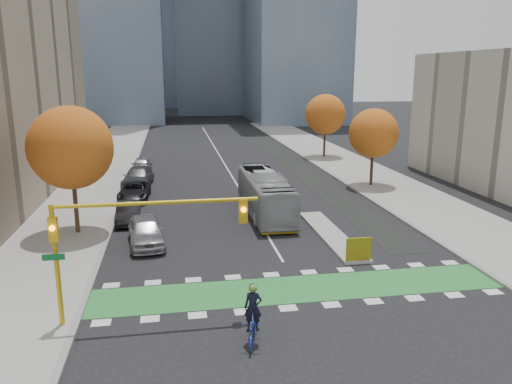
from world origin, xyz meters
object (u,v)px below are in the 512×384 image
object	(u,v)px
tree_east_near	(374,133)
parked_car_c	(138,177)
traffic_signal_west	(121,230)
parked_car_a	(146,231)
tree_east_far	(325,114)
parked_car_e	(142,165)
cyclist	(253,324)
parked_car_b	(128,212)
hazard_board	(359,249)
parked_car_d	(134,191)
bus	(265,194)
tree_west	(71,148)

from	to	relation	value
tree_east_near	parked_car_c	distance (m)	21.68
traffic_signal_west	parked_car_a	size ratio (longest dim) A/B	1.69
tree_east_far	parked_car_e	world-z (taller)	tree_east_far
traffic_signal_west	cyclist	distance (m)	6.40
parked_car_b	cyclist	bearing A→B (deg)	-71.03
tree_east_near	parked_car_a	world-z (taller)	tree_east_near
hazard_board	parked_car_e	world-z (taller)	parked_car_e
parked_car_b	parked_car_d	size ratio (longest dim) A/B	0.83
bus	parked_car_c	xyz separation A→B (m)	(-9.77, 10.89, -0.68)
tree_east_near	tree_west	bearing A→B (deg)	-157.38
hazard_board	parked_car_d	world-z (taller)	hazard_board
tree_west	bus	size ratio (longest dim) A/B	0.75
tree_east_far	parked_car_c	world-z (taller)	tree_east_far
parked_car_a	parked_car_d	xyz separation A→B (m)	(-1.45, 11.39, -0.15)
tree_east_far	bus	world-z (taller)	tree_east_far
traffic_signal_west	parked_car_e	distance (m)	32.69
bus	tree_west	bearing A→B (deg)	-168.08
parked_car_c	parked_car_b	bearing A→B (deg)	-84.26
parked_car_c	parked_car_d	distance (m)	5.00
bus	parked_car_d	bearing A→B (deg)	148.92
tree_east_far	parked_car_e	xyz separation A→B (m)	(-21.50, -6.00, -4.46)
bus	parked_car_b	bearing A→B (deg)	-177.08
parked_car_c	parked_car_e	world-z (taller)	parked_car_c
tree_east_far	parked_car_d	size ratio (longest dim) A/B	1.49
traffic_signal_west	parked_car_b	world-z (taller)	traffic_signal_west
hazard_board	parked_car_c	xyz separation A→B (m)	(-13.00, 21.39, 0.05)
tree_east_near	tree_east_far	distance (m)	16.01
tree_west	hazard_board	bearing A→B (deg)	-25.99
tree_east_far	parked_car_e	bearing A→B (deg)	-164.41
cyclist	parked_car_a	xyz separation A→B (m)	(-4.56, 12.19, 0.05)
tree_west	traffic_signal_west	size ratio (longest dim) A/B	0.96
tree_east_near	parked_car_e	distance (m)	23.62
hazard_board	bus	xyz separation A→B (m)	(-3.23, 10.50, 0.72)
tree_west	parked_car_b	xyz separation A→B (m)	(3.00, 2.20, -4.91)
traffic_signal_west	parked_car_c	xyz separation A→B (m)	(-1.07, 26.10, -3.18)
traffic_signal_west	parked_car_d	xyz separation A→B (m)	(-1.07, 21.10, -3.32)
parked_car_c	tree_east_near	bearing A→B (deg)	-3.95
tree_west	parked_car_c	size ratio (longest dim) A/B	1.41
tree_east_far	parked_car_a	distance (m)	35.37
tree_east_far	traffic_signal_west	xyz separation A→B (m)	(-20.43, -38.51, -1.21)
hazard_board	cyclist	xyz separation A→B (m)	(-6.99, -7.19, 0.01)
parked_car_b	bus	bearing A→B (deg)	2.62
traffic_signal_west	bus	size ratio (longest dim) A/B	0.78
traffic_signal_west	bus	bearing A→B (deg)	60.22
cyclist	parked_car_c	xyz separation A→B (m)	(-6.01, 28.58, 0.04)
tree_east_near	parked_car_e	xyz separation A→B (m)	(-21.00, 10.00, -4.09)
cyclist	parked_car_c	world-z (taller)	cyclist
parked_car_e	tree_east_near	bearing A→B (deg)	-22.92
cyclist	bus	xyz separation A→B (m)	(3.76, 17.68, 0.72)
tree_east_near	parked_car_e	size ratio (longest dim) A/B	1.55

